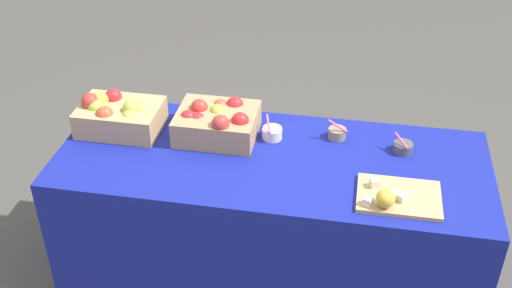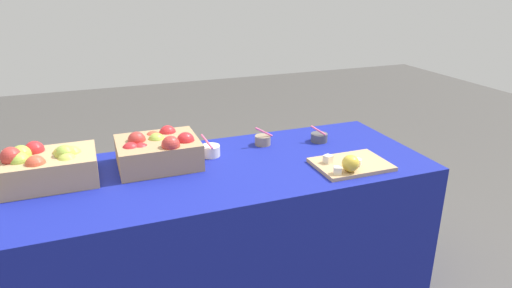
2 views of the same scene
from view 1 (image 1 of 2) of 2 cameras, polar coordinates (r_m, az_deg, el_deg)
ground_plane at (r=3.24m, az=1.24°, el=-12.02°), size 10.00×10.00×0.00m
table at (r=2.99m, az=1.32°, el=-7.05°), size 1.90×0.76×0.74m
apple_crate_left at (r=2.98m, az=-12.31°, el=2.61°), size 0.37×0.27×0.18m
apple_crate_middle at (r=2.88m, az=-3.60°, el=2.04°), size 0.36×0.30×0.17m
cutting_board_front at (r=2.56m, az=12.51°, el=-4.71°), size 0.33×0.25×0.09m
sample_bowl_near at (r=2.90m, az=7.37°, el=0.99°), size 0.09×0.08×0.10m
sample_bowl_mid at (r=2.88m, az=1.47°, el=1.02°), size 0.09×0.10×0.10m
sample_bowl_far at (r=2.86m, az=13.18°, el=-0.29°), size 0.09×0.09×0.09m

